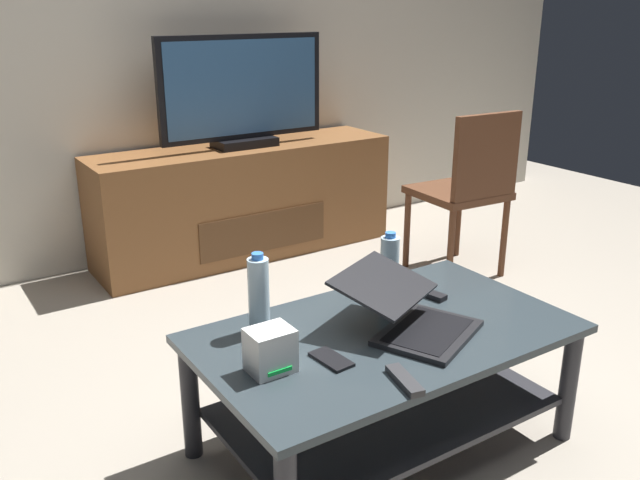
{
  "coord_description": "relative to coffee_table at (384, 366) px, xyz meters",
  "views": [
    {
      "loc": [
        -1.39,
        -1.6,
        1.45
      ],
      "look_at": [
        -0.05,
        0.45,
        0.59
      ],
      "focal_mm": 38.06,
      "sensor_mm": 36.0,
      "label": 1
    }
  ],
  "objects": [
    {
      "name": "dining_chair",
      "position": [
        1.34,
        0.97,
        0.22
      ],
      "size": [
        0.46,
        0.46,
        0.92
      ],
      "color": "#59331E",
      "rests_on": "ground"
    },
    {
      "name": "water_bottle_far",
      "position": [
        0.22,
        0.26,
        0.24
      ],
      "size": [
        0.07,
        0.07,
        0.22
      ],
      "color": "silver",
      "rests_on": "coffee_table"
    },
    {
      "name": "media_cabinet",
      "position": [
        0.5,
        1.97,
        0.02
      ],
      "size": [
        1.81,
        0.47,
        0.66
      ],
      "color": "brown",
      "rests_on": "ground"
    },
    {
      "name": "cell_phone",
      "position": [
        -0.26,
        -0.07,
        0.14
      ],
      "size": [
        0.08,
        0.15,
        0.01
      ],
      "primitive_type": "cube",
      "rotation": [
        0.0,
        0.0,
        0.08
      ],
      "color": "black",
      "rests_on": "coffee_table"
    },
    {
      "name": "laptop",
      "position": [
        0.06,
        -0.04,
        0.2
      ],
      "size": [
        0.47,
        0.52,
        0.18
      ],
      "color": "black",
      "rests_on": "coffee_table"
    },
    {
      "name": "tv_remote",
      "position": [
        -0.16,
        -0.29,
        0.14
      ],
      "size": [
        0.08,
        0.17,
        0.02
      ],
      "primitive_type": "cube",
      "rotation": [
        0.0,
        0.0,
        -0.22
      ],
      "color": "#2D2D30",
      "rests_on": "coffee_table"
    },
    {
      "name": "router_box",
      "position": [
        -0.44,
        -0.02,
        0.2
      ],
      "size": [
        0.13,
        0.11,
        0.13
      ],
      "color": "white",
      "rests_on": "coffee_table"
    },
    {
      "name": "water_bottle_near",
      "position": [
        -0.35,
        0.22,
        0.26
      ],
      "size": [
        0.07,
        0.07,
        0.27
      ],
      "color": "silver",
      "rests_on": "coffee_table"
    },
    {
      "name": "television",
      "position": [
        0.5,
        1.95,
        0.65
      ],
      "size": [
        1.01,
        0.2,
        0.63
      ],
      "color": "black",
      "rests_on": "media_cabinet"
    },
    {
      "name": "coffee_table",
      "position": [
        0.0,
        0.0,
        0.0
      ],
      "size": [
        1.22,
        0.72,
        0.44
      ],
      "color": "#2D383D",
      "rests_on": "ground"
    },
    {
      "name": "ground_plane",
      "position": [
        0.12,
        0.05,
        -0.31
      ],
      "size": [
        7.68,
        7.68,
        0.0
      ],
      "primitive_type": "plane",
      "color": "#9E9384"
    },
    {
      "name": "back_wall",
      "position": [
        0.12,
        2.29,
        1.09
      ],
      "size": [
        6.4,
        0.12,
        2.8
      ],
      "primitive_type": "cube",
      "color": "beige",
      "rests_on": "ground"
    },
    {
      "name": "soundbar_remote",
      "position": [
        0.3,
        0.14,
        0.14
      ],
      "size": [
        0.08,
        0.17,
        0.02
      ],
      "primitive_type": "cube",
      "rotation": [
        0.0,
        0.0,
        0.21
      ],
      "color": "black",
      "rests_on": "coffee_table"
    }
  ]
}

